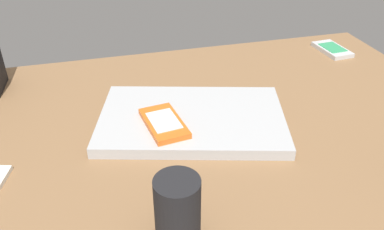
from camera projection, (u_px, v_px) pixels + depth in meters
desk_surface at (186, 143)px, 75.34cm from camera, size 120.00×80.00×3.00cm
laptop_closed at (192, 119)px, 77.63cm from camera, size 40.12×31.31×2.09cm
cell_phone_on_laptop at (164, 123)px, 73.56cm from camera, size 7.81×12.41×1.21cm
cell_phone_on_desk at (332, 49)px, 107.79cm from camera, size 6.85×11.32×1.26cm
pen_cup at (178, 211)px, 51.80cm from camera, size 6.08×6.08×10.05cm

